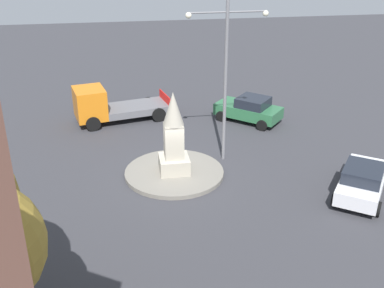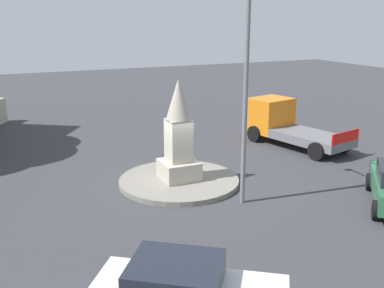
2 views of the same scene
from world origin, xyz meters
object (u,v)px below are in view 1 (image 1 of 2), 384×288
Objects in this scene: monument at (174,138)px; car_white_parked_left at (363,180)px; car_green_far_side at (249,109)px; truck_orange_parked_right at (108,106)px; streetlamp at (226,68)px.

car_white_parked_left is (7.82, -3.18, -1.13)m from monument.
car_green_far_side is 8.44m from truck_orange_parked_right.
monument is 8.52m from car_white_parked_left.
streetlamp is 1.92× the size of car_green_far_side.
streetlamp is at bearing 25.80° from monument.
truck_orange_parked_right is (-5.73, 5.93, -3.69)m from streetlamp.
monument is 0.97× the size of car_green_far_side.
monument is 0.50× the size of streetlamp.
truck_orange_parked_right is at bearing 113.11° from monument.
truck_orange_parked_right is (-3.08, 7.22, -0.87)m from monument.
car_green_far_side is (-2.55, 9.16, 0.02)m from car_white_parked_left.
streetlamp is 1.82× the size of car_white_parked_left.
monument is at bearing 157.85° from car_white_parked_left.
car_green_far_side is at bearing -8.43° from truck_orange_parked_right.
streetlamp reaches higher than car_green_far_side.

